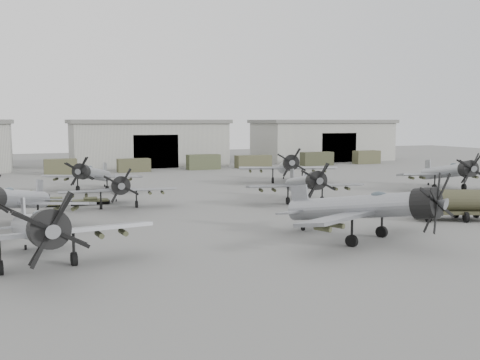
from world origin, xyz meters
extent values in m
plane|color=#5A5A57|center=(0.00, 0.00, 0.00)|extent=(220.00, 220.00, 0.00)
cube|color=#ABACA1|center=(0.00, 62.00, 4.00)|extent=(28.00, 14.00, 8.00)
cube|color=slate|center=(0.00, 62.00, 8.35)|extent=(29.00, 14.80, 0.70)
cube|color=black|center=(0.00, 55.20, 3.00)|extent=(8.12, 0.40, 6.00)
cube|color=#ABACA1|center=(38.00, 62.00, 4.00)|extent=(28.00, 14.00, 8.00)
cube|color=slate|center=(38.00, 62.00, 8.35)|extent=(29.00, 14.80, 0.70)
cube|color=black|center=(38.00, 55.20, 3.00)|extent=(8.12, 0.40, 6.00)
cube|color=#48482F|center=(-16.61, 50.00, 1.23)|extent=(4.98, 2.20, 2.47)
cube|color=#45452D|center=(-4.99, 50.00, 1.10)|extent=(5.37, 2.20, 2.20)
cube|color=#43492F|center=(7.20, 50.00, 1.31)|extent=(5.74, 2.20, 2.62)
cube|color=#47472E|center=(16.69, 50.00, 1.13)|extent=(6.55, 2.20, 2.26)
cube|color=#383A26|center=(29.91, 50.00, 1.28)|extent=(6.21, 2.20, 2.56)
cube|color=#48482F|center=(41.15, 50.00, 1.30)|extent=(5.27, 2.20, 2.60)
cylinder|color=#9FA2A7|center=(-21.15, -6.26, 2.32)|extent=(2.97, 11.27, 3.29)
cylinder|color=black|center=(-20.53, -11.16, 3.10)|extent=(2.19, 1.90, 2.19)
cube|color=#9FA2A7|center=(-21.07, -6.88, 2.05)|extent=(13.34, 3.96, 0.59)
cube|color=#9FA2A7|center=(-21.77, -1.35, 2.48)|extent=(0.35, 1.75, 2.10)
ellipsoid|color=#3F4C54|center=(-20.94, -7.93, 3.27)|extent=(0.79, 1.33, 0.59)
cylinder|color=black|center=(-23.03, -7.34, 0.37)|extent=(0.40, 0.87, 0.84)
cylinder|color=black|center=(-19.06, -6.84, 0.37)|extent=(0.40, 0.87, 0.84)
cylinder|color=black|center=(-21.74, -1.66, 0.16)|extent=(0.17, 0.35, 0.34)
cylinder|color=gray|center=(0.30, -7.24, 2.38)|extent=(6.29, 11.08, 3.38)
cylinder|color=black|center=(2.44, -11.85, 3.19)|extent=(2.58, 2.41, 2.25)
cube|color=gray|center=(0.58, -7.83, 2.11)|extent=(13.25, 7.84, 0.61)
cube|color=gray|center=(-1.83, -2.64, 2.55)|extent=(0.87, 1.69, 2.16)
ellipsoid|color=#3F4C54|center=(1.03, -8.81, 3.36)|extent=(1.13, 1.45, 0.60)
cylinder|color=black|center=(-1.19, -8.89, 0.38)|extent=(0.64, 0.91, 0.86)
cylinder|color=black|center=(2.53, -7.16, 0.38)|extent=(0.64, 0.91, 0.86)
cylinder|color=black|center=(-1.69, -2.93, 0.16)|extent=(0.26, 0.37, 0.35)
cylinder|color=gray|center=(-22.24, 7.24, 2.20)|extent=(5.32, 10.36, 3.11)
cube|color=gray|center=(-22.46, 6.69, 1.94)|extent=(12.37, 6.68, 0.56)
cube|color=gray|center=(-20.50, 11.58, 2.35)|extent=(0.73, 1.58, 1.99)
ellipsoid|color=#3F4C54|center=(-22.83, 5.76, 3.10)|extent=(1.00, 1.33, 0.56)
cylinder|color=black|center=(-20.78, 5.80, 0.35)|extent=(0.56, 0.84, 0.80)
cylinder|color=black|center=(-20.61, 11.31, 0.15)|extent=(0.23, 0.34, 0.32)
cylinder|color=gray|center=(-13.23, 13.75, 1.96)|extent=(2.22, 9.53, 2.78)
cylinder|color=black|center=(-13.63, 9.59, 2.63)|extent=(1.82, 1.56, 1.85)
cube|color=gray|center=(-13.28, 13.22, 1.74)|extent=(11.27, 3.01, 0.50)
cube|color=gray|center=(-12.84, 17.92, 2.10)|extent=(0.25, 1.49, 1.78)
ellipsoid|color=#3F4C54|center=(-13.37, 12.34, 2.77)|extent=(0.63, 1.11, 0.50)
cylinder|color=black|center=(-14.98, 13.20, 0.31)|extent=(0.32, 0.73, 0.71)
cylinder|color=black|center=(-11.61, 12.88, 0.31)|extent=(0.32, 0.73, 0.71)
cylinder|color=black|center=(-12.86, 17.66, 0.13)|extent=(0.13, 0.29, 0.29)
cylinder|color=gray|center=(5.07, 9.58, 2.11)|extent=(3.60, 10.20, 2.98)
cylinder|color=black|center=(4.10, 5.20, 2.82)|extent=(2.10, 1.87, 1.99)
cube|color=gray|center=(4.95, 9.02, 1.86)|extent=(12.12, 4.66, 0.54)
cube|color=gray|center=(6.05, 13.96, 2.26)|extent=(0.46, 1.58, 1.91)
ellipsoid|color=#3F4C54|center=(4.74, 8.09, 2.97)|extent=(0.81, 1.24, 0.54)
cylinder|color=black|center=(3.14, 9.23, 0.33)|extent=(0.43, 0.80, 0.76)
cylinder|color=black|center=(6.68, 8.44, 0.33)|extent=(0.43, 0.80, 0.76)
cylinder|color=black|center=(5.99, 13.68, 0.14)|extent=(0.18, 0.32, 0.31)
cylinder|color=gray|center=(26.80, 12.67, 2.24)|extent=(4.06, 10.82, 3.17)
cylinder|color=black|center=(25.66, 8.03, 2.99)|extent=(2.26, 2.02, 2.11)
cube|color=gray|center=(26.66, 12.07, 1.98)|extent=(12.86, 5.22, 0.57)
cube|color=gray|center=(27.95, 17.30, 2.40)|extent=(0.52, 1.67, 2.03)
ellipsoid|color=#3F4C54|center=(26.41, 11.09, 3.16)|extent=(0.88, 1.33, 0.57)
cylinder|color=black|center=(24.74, 12.34, 0.36)|extent=(0.47, 0.86, 0.81)
cylinder|color=black|center=(28.48, 11.41, 0.36)|extent=(0.47, 0.86, 0.81)
cylinder|color=black|center=(27.88, 17.00, 0.15)|extent=(0.20, 0.34, 0.32)
cylinder|color=#919499|center=(-13.97, 27.39, 2.09)|extent=(5.44, 9.72, 2.95)
cylinder|color=black|center=(-15.81, 23.34, 2.79)|extent=(2.25, 2.10, 1.97)
cube|color=#919499|center=(-14.21, 26.87, 1.84)|extent=(11.62, 6.79, 0.53)
cube|color=#919499|center=(-12.13, 31.44, 2.23)|extent=(0.75, 1.48, 1.89)
ellipsoid|color=#3F4C54|center=(-14.60, 26.01, 2.94)|extent=(0.99, 1.27, 0.53)
cylinder|color=black|center=(-15.92, 27.45, 0.33)|extent=(0.55, 0.80, 0.76)
cylinder|color=black|center=(-12.65, 25.96, 0.33)|extent=(0.55, 0.80, 0.76)
cylinder|color=black|center=(-12.25, 31.18, 0.14)|extent=(0.23, 0.32, 0.30)
cylinder|color=#9FA2A7|center=(11.79, 26.67, 2.33)|extent=(5.46, 11.06, 3.31)
cylinder|color=black|center=(10.03, 22.02, 3.12)|extent=(2.47, 2.28, 2.20)
cube|color=#9FA2A7|center=(11.56, 26.08, 2.06)|extent=(13.20, 6.87, 0.59)
cube|color=#9FA2A7|center=(13.55, 31.33, 2.50)|extent=(0.74, 1.69, 2.11)
ellipsoid|color=#3F4C54|center=(11.19, 25.09, 3.29)|extent=(1.04, 1.41, 0.59)
cylinder|color=black|center=(9.61, 26.59, 0.37)|extent=(0.58, 0.90, 0.85)
cylinder|color=black|center=(13.37, 25.17, 0.37)|extent=(0.58, 0.90, 0.85)
cylinder|color=black|center=(13.44, 31.03, 0.16)|extent=(0.24, 0.36, 0.34)
cube|color=#3A3925|center=(12.50, -3.79, 0.73)|extent=(7.19, 4.76, 0.24)
cube|color=#3A3925|center=(10.07, -2.76, 1.52)|extent=(2.32, 2.69, 1.66)
cylinder|color=#3A3925|center=(13.31, -4.14, 1.71)|extent=(4.87, 3.48, 1.86)
cube|color=black|center=(10.07, -2.76, 2.40)|extent=(2.12, 2.38, 0.15)
cylinder|color=black|center=(9.72, -3.83, 0.44)|extent=(0.62, 0.93, 0.88)
cylinder|color=black|center=(15.10, -3.68, 0.44)|extent=(0.62, 0.93, 0.88)
cube|color=#484A30|center=(-19.15, 16.64, 0.51)|extent=(1.71, 1.09, 0.75)
cube|color=black|center=(-19.71, 16.66, 0.98)|extent=(0.50, 0.86, 0.47)
cylinder|color=black|center=(-19.15, 16.64, 0.23)|extent=(1.14, 0.56, 0.52)
cylinder|color=black|center=(-17.94, 16.60, 0.42)|extent=(1.12, 0.12, 0.07)
cube|color=#484A30|center=(-15.61, 16.51, 0.42)|extent=(3.59, 1.43, 0.17)
cylinder|color=black|center=(-15.61, 16.51, 0.19)|extent=(1.41, 0.46, 0.41)
cylinder|color=#484A30|center=(-15.61, 16.51, 0.61)|extent=(1.31, 0.35, 0.30)
imported|color=#43452D|center=(-21.16, 18.31, 0.78)|extent=(0.53, 0.66, 1.56)
camera|label=1|loc=(-21.35, -39.05, 8.48)|focal=40.00mm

